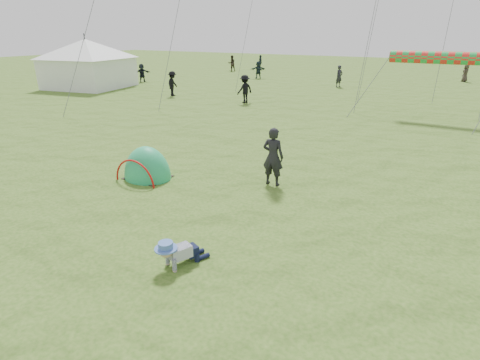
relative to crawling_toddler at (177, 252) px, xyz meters
The scene contains 14 objects.
ground 1.12m from the crawling_toddler, 168.75° to the left, with size 140.00×140.00×0.00m, color #2F5515.
crawling_toddler is the anchor object (origin of this frame).
popup_tent 5.19m from the crawling_toddler, 139.65° to the left, with size 1.61×1.32×2.08m, color #1B9E56.
standing_adult 4.90m from the crawling_toddler, 92.63° to the left, with size 0.66×0.43×1.80m, color black.
event_marquee 28.45m from the crawling_toddler, 143.79° to the left, with size 6.01×6.01×4.13m, color white, non-canonical shape.
crowd_person_1 40.00m from the crawling_toddler, 119.78° to the left, with size 0.87×0.68×1.80m, color black.
crowd_person_3 21.86m from the crawling_toddler, 129.83° to the left, with size 1.13×0.65×1.75m, color black.
crowd_person_4 37.34m from the crawling_toddler, 83.26° to the left, with size 0.78×0.51×1.59m, color #362C27.
crowd_person_5 32.66m from the crawling_toddler, 114.75° to the left, with size 1.55×0.49×1.67m, color #1A272E.
crowd_person_6 27.90m from the crawling_toddler, 99.95° to the left, with size 0.65×0.43×1.78m, color #22202A.
crowd_person_8 41.93m from the crawling_toddler, 115.02° to the left, with size 1.02×0.42×1.74m, color #1D2A30.
crowd_person_9 18.68m from the crawling_toddler, 115.36° to the left, with size 1.16×0.67×1.80m, color black.
crowd_person_11 30.61m from the crawling_toddler, 135.07° to the left, with size 1.53×0.49×1.65m, color black.
rainbow_tube_kite 18.32m from the crawling_toddler, 79.12° to the left, with size 0.64×0.64×5.60m, color red.
Camera 1 is at (5.36, -5.12, 4.40)m, focal length 28.00 mm.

